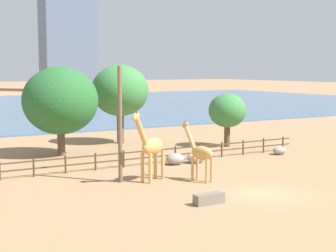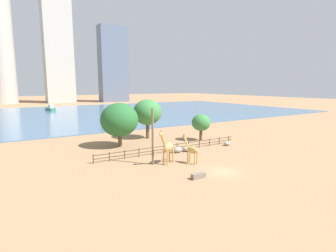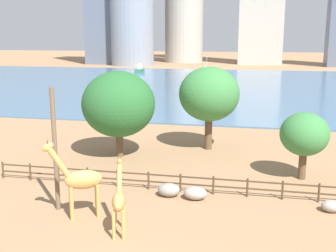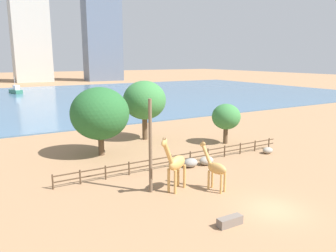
# 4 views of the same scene
# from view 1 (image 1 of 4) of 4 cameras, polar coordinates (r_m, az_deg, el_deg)

# --- Properties ---
(giraffe_tall) EXTENTS (1.21, 2.82, 4.03)m
(giraffe_tall) POSITION_cam_1_polar(r_m,az_deg,el_deg) (34.47, 3.60, -2.97)
(giraffe_tall) COLOR tan
(giraffe_tall) RESTS_ON ground
(giraffe_companion) EXTENTS (3.34, 2.17, 4.93)m
(giraffe_companion) POSITION_cam_1_polar(r_m,az_deg,el_deg) (34.24, -1.88, -2.29)
(giraffe_companion) COLOR tan
(giraffe_companion) RESTS_ON ground
(utility_pole) EXTENTS (0.28, 0.28, 7.69)m
(utility_pole) POSITION_cam_1_polar(r_m,az_deg,el_deg) (33.89, -5.33, 0.15)
(utility_pole) COLOR brown
(utility_pole) RESTS_ON ground
(boulder_near_fence) EXTENTS (1.57, 1.17, 0.88)m
(boulder_near_fence) POSITION_cam_1_polar(r_m,az_deg,el_deg) (41.26, 3.13, -3.50)
(boulder_near_fence) COLOR gray
(boulder_near_fence) RESTS_ON ground
(boulder_by_pole) EXTENTS (1.27, 0.98, 0.73)m
(boulder_by_pole) POSITION_cam_1_polar(r_m,az_deg,el_deg) (46.25, 12.26, -2.65)
(boulder_by_pole) COLOR gray
(boulder_by_pole) RESTS_ON ground
(boulder_small) EXTENTS (1.51, 1.20, 0.90)m
(boulder_small) POSITION_cam_1_polar(r_m,az_deg,el_deg) (40.46, 0.79, -3.67)
(boulder_small) COLOR gray
(boulder_small) RESTS_ON ground
(feeding_trough) EXTENTS (1.80, 0.60, 0.60)m
(feeding_trough) POSITION_cam_1_polar(r_m,az_deg,el_deg) (29.00, 4.57, -8.04)
(feeding_trough) COLOR #72665B
(feeding_trough) RESTS_ON ground
(enclosure_fence) EXTENTS (26.12, 0.14, 1.30)m
(enclosure_fence) POSITION_cam_1_polar(r_m,az_deg,el_deg) (41.08, -0.31, -3.07)
(enclosure_fence) COLOR #4C3826
(enclosure_fence) RESTS_ON ground
(tree_left_large) EXTENTS (6.49, 6.49, 7.70)m
(tree_left_large) POSITION_cam_1_polar(r_m,az_deg,el_deg) (45.17, -11.85, 2.76)
(tree_left_large) COLOR brown
(tree_left_large) RESTS_ON ground
(tree_center_broad) EXTENTS (5.71, 5.71, 7.91)m
(tree_center_broad) POSITION_cam_1_polar(r_m,az_deg,el_deg) (51.77, -5.33, 3.91)
(tree_center_broad) COLOR brown
(tree_center_broad) RESTS_ON ground
(tree_right_tall) EXTENTS (3.63, 3.63, 5.14)m
(tree_right_tall) POSITION_cam_1_polar(r_m,az_deg,el_deg) (49.76, 6.60, 1.68)
(tree_right_tall) COLOR brown
(tree_right_tall) RESTS_ON ground
(boat_tug) EXTENTS (3.11, 5.40, 2.24)m
(boat_tug) POSITION_cam_1_polar(r_m,az_deg,el_deg) (135.52, -4.90, 3.59)
(boat_tug) COLOR #B22D28
(boat_tug) RESTS_ON harbor_water
(skyline_block_left) EXTENTS (17.73, 9.59, 48.47)m
(skyline_block_left) POSITION_cam_1_polar(r_m,az_deg,el_deg) (179.01, -11.04, 11.63)
(skyline_block_left) COLOR slate
(skyline_block_left) RESTS_ON ground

